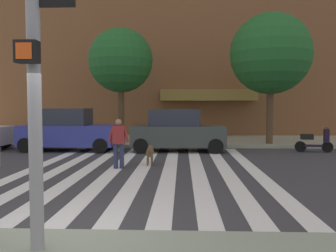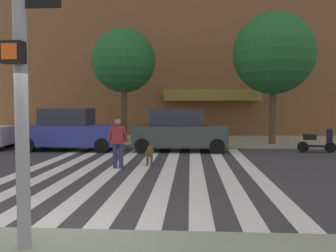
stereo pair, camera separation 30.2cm
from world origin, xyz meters
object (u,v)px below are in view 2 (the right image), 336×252
Objects in this scene: street_tree_nearest at (124,61)px; dog_on_leash at (150,152)px; parked_car_third_in_line at (179,131)px; parked_scooter at (317,142)px; parked_car_behind_first at (70,131)px; street_tree_middle at (274,54)px; pedestrian_dog_walker at (118,140)px.

dog_on_leash is at bearing -72.53° from street_tree_nearest.
parked_car_third_in_line reaches higher than parked_scooter.
parked_car_third_in_line is at bearing 76.69° from dog_on_leash.
parked_car_behind_first is at bearing 179.43° from parked_scooter.
street_tree_nearest reaches higher than dog_on_leash.
street_tree_middle is at bearing 12.22° from parked_car_behind_first.
parked_car_third_in_line is 0.69× the size of street_tree_nearest.
parked_car_behind_first is 5.15m from street_tree_nearest.
street_tree_middle is at bearing 45.84° from pedestrian_dog_walker.
pedestrian_dog_walker reaches higher than dog_on_leash.
pedestrian_dog_walker is at bearing -80.97° from street_tree_nearest.
parked_scooter is at bearing -1.04° from parked_car_third_in_line.
street_tree_nearest is at bearing 160.62° from parked_scooter.
parked_car_behind_first is at bearing 179.99° from parked_car_third_in_line.
dog_on_leash is (-7.03, -3.75, -0.04)m from parked_scooter.
parked_car_third_in_line reaches higher than dog_on_leash.
pedestrian_dog_walker reaches higher than parked_scooter.
street_tree_nearest is 7.85m from street_tree_middle.
parked_car_behind_first is 10.65m from street_tree_middle.
street_tree_nearest is 8.64m from pedestrian_dog_walker.
street_tree_nearest is at bearing 172.49° from street_tree_middle.
street_tree_middle is (9.74, 2.11, 3.76)m from parked_car_behind_first.
pedestrian_dog_walker is (-6.54, -6.74, -3.76)m from street_tree_middle.
dog_on_leash is (4.16, -3.86, -0.48)m from parked_car_behind_first.
street_tree_nearest is 5.82× the size of dog_on_leash.
parked_scooter is (11.19, -0.11, -0.45)m from parked_car_behind_first.
parked_car_third_in_line is at bearing -0.01° from parked_car_behind_first.
parked_car_behind_first is 5.07m from parked_car_third_in_line.
parked_car_behind_first is 1.03× the size of parked_car_third_in_line.
street_tree_middle reaches higher than parked_car_behind_first.
parked_car_behind_first is 0.66× the size of street_tree_middle.
dog_on_leash is (-0.91, -3.86, -0.47)m from parked_car_third_in_line.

